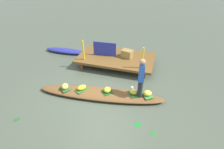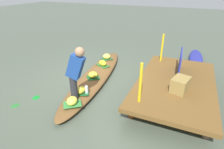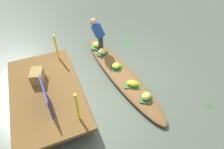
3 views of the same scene
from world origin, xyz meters
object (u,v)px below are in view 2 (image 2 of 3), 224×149
(banana_bunch_3, at_px, (103,63))
(market_banner, at_px, (180,63))
(banana_bunch_1, at_px, (93,75))
(water_bottle, at_px, (87,90))
(vendor_boat, at_px, (95,77))
(banana_bunch_0, at_px, (107,56))
(banana_bunch_2, at_px, (72,101))
(banana_bunch_4, at_px, (81,90))
(vendor_person, at_px, (76,71))
(produce_crate, at_px, (180,85))
(moored_boat, at_px, (196,59))

(banana_bunch_3, relative_size, market_banner, 0.33)
(banana_bunch_1, distance_m, water_bottle, 0.83)
(vendor_boat, distance_m, banana_bunch_0, 1.23)
(banana_bunch_2, relative_size, banana_bunch_4, 1.01)
(vendor_person, relative_size, produce_crate, 2.80)
(produce_crate, bearing_deg, banana_bunch_3, -112.64)
(vendor_boat, xyz_separation_m, banana_bunch_2, (1.53, 0.26, 0.18))
(market_banner, bearing_deg, banana_bunch_3, -95.05)
(vendor_person, bearing_deg, banana_bunch_0, -170.04)
(banana_bunch_4, relative_size, produce_crate, 0.61)
(moored_boat, distance_m, vendor_person, 4.76)
(banana_bunch_4, bearing_deg, market_banner, 129.27)
(banana_bunch_1, height_order, market_banner, market_banner)
(produce_crate, bearing_deg, vendor_boat, -98.87)
(banana_bunch_3, bearing_deg, produce_crate, 67.36)
(banana_bunch_4, bearing_deg, water_bottle, 117.97)
(banana_bunch_4, height_order, produce_crate, produce_crate)
(vendor_boat, xyz_separation_m, vendor_person, (1.28, 0.25, 0.79))
(banana_bunch_3, bearing_deg, banana_bunch_2, 8.61)
(banana_bunch_3, xyz_separation_m, vendor_person, (1.92, 0.32, 0.61))
(moored_boat, bearing_deg, market_banner, -13.59)
(banana_bunch_2, bearing_deg, banana_bunch_0, -170.73)
(vendor_boat, bearing_deg, banana_bunch_1, 6.75)
(moored_boat, bearing_deg, vendor_boat, -46.27)
(banana_bunch_4, bearing_deg, banana_bunch_2, 8.40)
(banana_bunch_4, height_order, water_bottle, water_bottle)
(banana_bunch_1, bearing_deg, banana_bunch_0, -170.26)
(banana_bunch_0, bearing_deg, banana_bunch_3, 11.79)
(banana_bunch_2, height_order, market_banner, market_banner)
(banana_bunch_3, distance_m, market_banner, 2.34)
(banana_bunch_4, distance_m, market_banner, 2.66)
(produce_crate, bearing_deg, water_bottle, -72.27)
(water_bottle, xyz_separation_m, produce_crate, (-0.65, 2.03, 0.26))
(vendor_person, xyz_separation_m, produce_crate, (-0.92, 2.10, -0.34))
(banana_bunch_1, distance_m, market_banner, 2.35)
(moored_boat, height_order, banana_bunch_0, banana_bunch_0)
(market_banner, bearing_deg, water_bottle, -53.75)
(vendor_boat, distance_m, vendor_person, 1.53)
(produce_crate, bearing_deg, market_banner, -173.08)
(banana_bunch_0, xyz_separation_m, banana_bunch_1, (1.43, 0.25, -0.01))
(moored_boat, relative_size, water_bottle, 10.78)
(vendor_boat, bearing_deg, banana_bunch_3, 179.21)
(vendor_boat, height_order, market_banner, market_banner)
(banana_bunch_0, height_order, produce_crate, produce_crate)
(banana_bunch_3, bearing_deg, vendor_person, 9.41)
(vendor_boat, height_order, banana_bunch_4, banana_bunch_4)
(banana_bunch_1, distance_m, vendor_person, 1.23)
(banana_bunch_0, relative_size, banana_bunch_3, 0.81)
(vendor_boat, distance_m, produce_crate, 2.41)
(moored_boat, bearing_deg, banana_bunch_3, -54.59)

